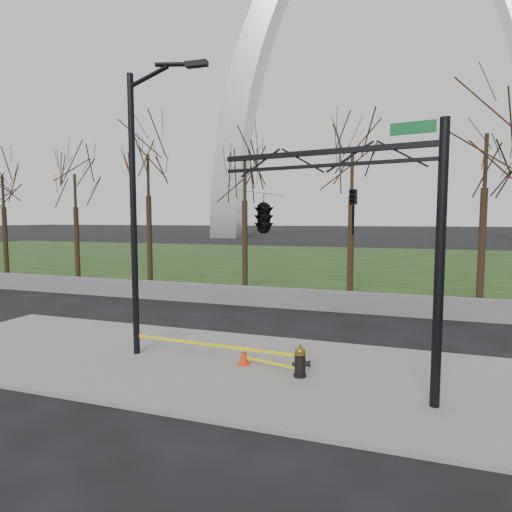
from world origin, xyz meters
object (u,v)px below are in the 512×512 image
(fire_hydrant, at_px, (300,362))
(traffic_cone, at_px, (244,353))
(street_light, at_px, (140,194))
(traffic_signal_mast, at_px, (293,213))

(fire_hydrant, relative_size, traffic_cone, 1.34)
(street_light, relative_size, traffic_signal_mast, 1.37)
(fire_hydrant, relative_size, traffic_signal_mast, 0.13)
(traffic_cone, bearing_deg, traffic_signal_mast, -23.29)
(fire_hydrant, height_order, street_light, street_light)
(traffic_cone, height_order, traffic_signal_mast, traffic_signal_mast)
(street_light, bearing_deg, traffic_cone, -0.15)
(street_light, bearing_deg, traffic_signal_mast, -8.77)
(fire_hydrant, xyz_separation_m, traffic_cone, (-1.64, 0.39, -0.07))
(traffic_signal_mast, bearing_deg, traffic_cone, 165.76)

